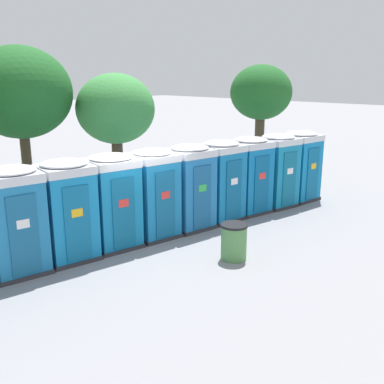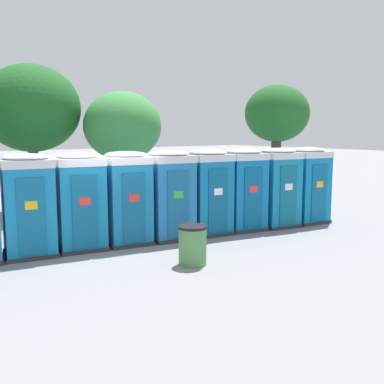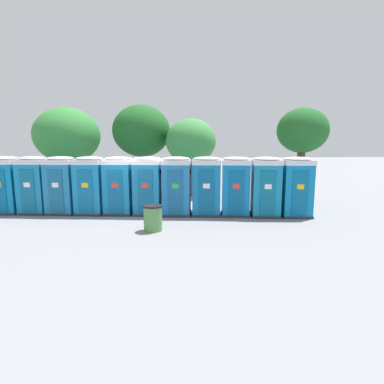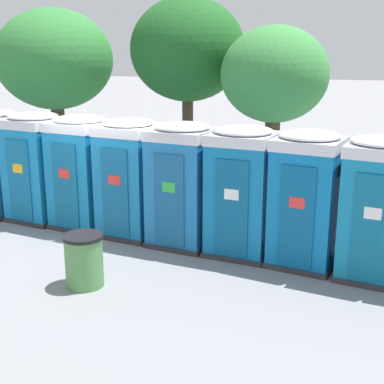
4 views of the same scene
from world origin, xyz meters
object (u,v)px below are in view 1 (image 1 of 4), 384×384
Objects in this scene: trash_can at (234,241)px; portapotty_8 at (221,180)px; portapotty_9 at (250,175)px; portapotty_7 at (190,186)px; portapotty_10 at (277,170)px; street_tree_1 at (261,94)px; portapotty_3 at (15,220)px; portapotty_6 at (153,193)px; portapotty_4 at (68,210)px; portapotty_11 at (300,165)px; street_tree_3 at (20,93)px; portapotty_5 at (113,201)px; street_tree_2 at (116,110)px.

portapotty_8 is at bearing 44.53° from trash_can.
portapotty_8 is 1.00× the size of portapotty_9.
trash_can is (-1.02, -2.42, -0.82)m from portapotty_7.
street_tree_1 reaches higher than portapotty_10.
trash_can is (-7.62, -4.40, -3.23)m from street_tree_1.
street_tree_1 is (5.35, 2.16, 2.41)m from portapotty_8.
portapotty_3 reaches higher than trash_can.
portapotty_4 is at bearing 170.58° from portapotty_6.
portapotty_11 is at bearing -9.90° from portapotty_7.
portapotty_6 is 0.52× the size of street_tree_1.
trash_can is (0.72, -8.78, -3.41)m from street_tree_3.
portapotty_8 is at bearing 169.99° from portapotty_9.
portapotty_7 is at bearing 169.60° from portapotty_10.
street_tree_1 is (9.10, 1.51, 2.41)m from portapotty_5.
trash_can is at bearing -85.09° from portapotty_6.
portapotty_4 is 1.00× the size of portapotty_11.
portapotty_4 is 7.62m from portapotty_10.
portapotty_7 is 2.54m from portapotty_9.
portapotty_3 is 1.00× the size of portapotty_11.
street_tree_3 is at bearing 122.15° from portapotty_9.
portapotty_4 is 1.00× the size of portapotty_10.
portapotty_6 is at bearing 170.34° from portapotty_8.
portapotty_5 is at bearing 169.18° from portapotty_7.
portapotty_6 is at bearing -117.88° from street_tree_2.
portapotty_3 is 7.60m from street_tree_2.
street_tree_3 is (-2.91, 1.53, 0.66)m from street_tree_2.
portapotty_7 is (2.50, -0.48, -0.00)m from portapotty_5.
street_tree_3 is (-3.00, 6.54, 2.59)m from portapotty_8.
street_tree_3 is 9.44m from trash_can.
portapotty_9 is (6.26, -1.06, 0.00)m from portapotty_4.
portapotty_10 is 2.77× the size of trash_can.
street_tree_1 is (11.62, 1.13, 2.41)m from portapotty_3.
street_tree_1 is at bearing 43.08° from portapotty_10.
street_tree_3 is (-5.49, 7.05, 2.59)m from portapotty_10.
portapotty_5 is 1.00× the size of portapotty_7.
trash_can is at bearing -150.22° from portapotty_9.
portapotty_6 is at bearing 168.73° from portapotty_7.
street_tree_3 reaches higher than street_tree_2.
portapotty_7 is 1.00× the size of portapotty_10.
street_tree_1 is 6.15m from street_tree_2.
trash_can is (-4.77, -1.73, -0.82)m from portapotty_10.
portapotty_4 is at bearing 170.46° from portapotty_8.
street_tree_3 is at bearing 70.50° from portapotty_4.
portapotty_8 is 1.27m from portapotty_9.
portapotty_8 is 3.30m from trash_can.
street_tree_1 is at bearing 16.71° from portapotty_7.
portapotty_6 is at bearing 170.22° from portapotty_9.
portapotty_9 is at bearing -149.82° from street_tree_1.
portapotty_4 is 4.20m from trash_can.
portapotty_3 and portapotty_8 have the same top height.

